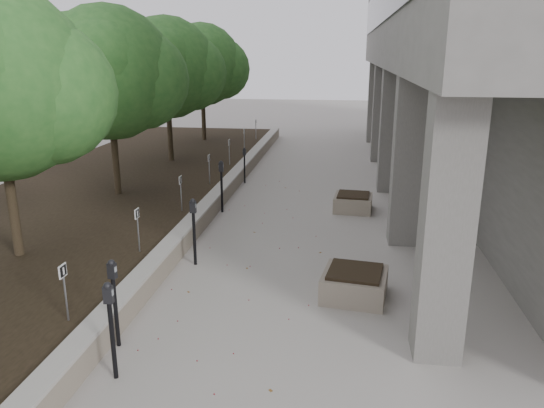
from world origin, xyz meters
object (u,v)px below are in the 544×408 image
Objects in this scene: parking_meter_4 at (222,187)px; parking_meter_5 at (245,166)px; crabapple_tree_3 at (111,102)px; crabapple_tree_4 at (167,90)px; planter_back at (353,202)px; parking_meter_2 at (112,331)px; parking_meter_3 at (194,232)px; crabapple_tree_5 at (202,82)px; planter_front at (354,283)px; parking_meter_1 at (115,304)px; crabapple_tree_2 at (1,125)px.

parking_meter_5 is at bearing 85.20° from parking_meter_4.
crabapple_tree_3 is 5.27m from parking_meter_5.
parking_meter_5 is (3.25, -1.68, -2.48)m from crabapple_tree_4.
parking_meter_4 is 3.87m from planter_back.
crabapple_tree_4 is at bearing 99.91° from parking_meter_2.
crabapple_tree_3 reaches higher than parking_meter_5.
parking_meter_3 reaches higher than planter_back.
parking_meter_2 is 1.39× the size of planter_back.
crabapple_tree_4 is 1.00× the size of crabapple_tree_5.
crabapple_tree_4 is at bearing 90.00° from crabapple_tree_3.
parking_meter_2 is at bearing -74.99° from crabapple_tree_4.
crabapple_tree_3 reaches higher than planter_front.
crabapple_tree_4 is 13.11m from parking_meter_1.
crabapple_tree_5 reaches higher than parking_meter_4.
crabapple_tree_4 is 3.61× the size of parking_meter_3.
crabapple_tree_5 is at bearing 90.00° from crabapple_tree_2.
planter_back is at bearing -32.71° from crabapple_tree_4.
crabapple_tree_2 is 15.00m from crabapple_tree_5.
crabapple_tree_5 is 3.69× the size of parking_meter_1.
crabapple_tree_4 is at bearing 146.08° from parking_meter_5.
crabapple_tree_5 is at bearing 90.00° from crabapple_tree_4.
crabapple_tree_2 is 6.25m from parking_meter_4.
parking_meter_2 is (3.57, -8.30, -2.37)m from crabapple_tree_3.
crabapple_tree_2 reaches higher than parking_meter_3.
parking_meter_1 is 0.98× the size of parking_meter_2.
parking_meter_2 is at bearing -138.03° from planter_front.
planter_back is (0.04, 5.70, -0.02)m from planter_front.
parking_meter_5 is at bearing -64.06° from crabapple_tree_5.
parking_meter_2 reaches higher than parking_meter_1.
planter_front is at bearing 36.87° from parking_meter_2.
planter_back is (3.78, 7.96, -0.49)m from parking_meter_1.
parking_meter_2 is (3.57, -13.30, -2.37)m from crabapple_tree_4.
crabapple_tree_4 reaches higher than parking_meter_1.
crabapple_tree_4 is at bearing 124.38° from planter_front.
parking_meter_4 is at bearing 87.14° from parking_meter_2.
crabapple_tree_4 is 4.63× the size of planter_front.
parking_meter_1 is 0.88m from parking_meter_2.
crabapple_tree_2 is at bearing -90.00° from crabapple_tree_3.
parking_meter_1 is 1.26× the size of planter_front.
crabapple_tree_2 is 1.00× the size of crabapple_tree_4.
crabapple_tree_3 is at bearing -140.96° from parking_meter_5.
crabapple_tree_2 reaches higher than planter_back.
parking_meter_4 is at bearing -58.02° from crabapple_tree_4.
crabapple_tree_2 is 4.73m from parking_meter_1.
planter_front is (3.74, -5.01, -0.49)m from parking_meter_4.
parking_meter_4 is (3.25, -10.20, -2.35)m from crabapple_tree_5.
crabapple_tree_3 reaches higher than parking_meter_3.
parking_meter_4 is at bearing -3.60° from crabapple_tree_3.
parking_meter_3 is at bearing -49.14° from crabapple_tree_3.
parking_meter_1 is at bearing -75.40° from crabapple_tree_4.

